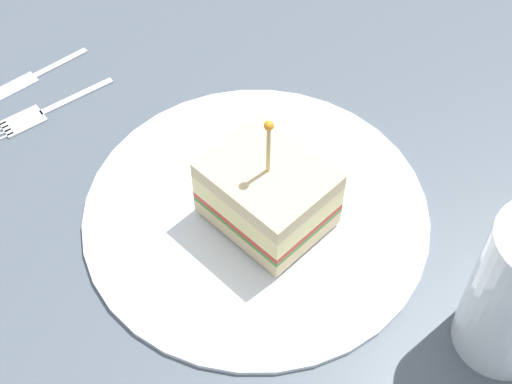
{
  "coord_description": "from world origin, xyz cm",
  "views": [
    {
      "loc": [
        -26.77,
        -21.79,
        47.11
      ],
      "look_at": [
        0.0,
        0.0,
        2.86
      ],
      "focal_mm": 52.99,
      "sensor_mm": 36.0,
      "label": 1
    }
  ],
  "objects": [
    {
      "name": "ground_plane",
      "position": [
        0.0,
        0.0,
        -1.0
      ],
      "size": [
        96.43,
        96.43,
        2.0
      ],
      "primitive_type": "cube",
      "color": "#4C5660"
    },
    {
      "name": "plate",
      "position": [
        0.0,
        0.0,
        0.43
      ],
      "size": [
        26.63,
        26.63,
        0.86
      ],
      "primitive_type": "cylinder",
      "color": "white",
      "rests_on": "ground_plane"
    },
    {
      "name": "sandwich_half_center",
      "position": [
        0.03,
        -1.09,
        3.56
      ],
      "size": [
        7.81,
        9.26,
        10.31
      ],
      "color": "beige",
      "rests_on": "plate"
    },
    {
      "name": "fork",
      "position": [
        -3.6,
        21.27,
        0.18
      ],
      "size": [
        11.9,
        4.1,
        0.35
      ],
      "color": "silver",
      "rests_on": "ground_plane"
    },
    {
      "name": "knife",
      "position": [
        -2.13,
        25.42,
        0.18
      ],
      "size": [
        12.38,
        3.3,
        0.35
      ],
      "color": "silver",
      "rests_on": "ground_plane"
    }
  ]
}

